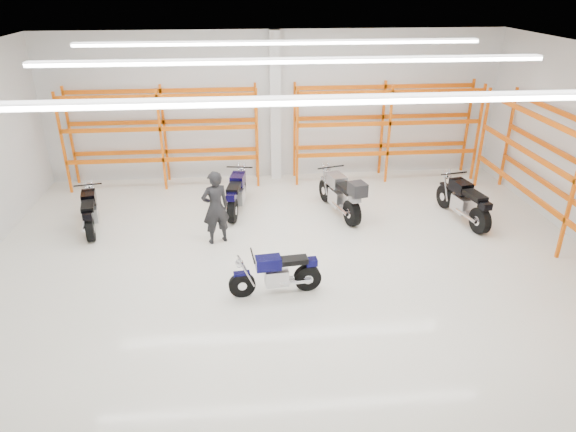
{
  "coord_description": "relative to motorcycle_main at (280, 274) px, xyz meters",
  "views": [
    {
      "loc": [
        -1.05,
        -9.7,
        5.88
      ],
      "look_at": [
        -0.1,
        0.5,
        1.08
      ],
      "focal_mm": 32.0,
      "sensor_mm": 36.0,
      "label": 1
    }
  ],
  "objects": [
    {
      "name": "ground",
      "position": [
        0.4,
        0.86,
        -0.44
      ],
      "size": [
        14.0,
        14.0,
        0.0
      ],
      "primitive_type": "plane",
      "color": "silver",
      "rests_on": "ground"
    },
    {
      "name": "room_shell",
      "position": [
        0.4,
        0.88,
        2.85
      ],
      "size": [
        14.02,
        12.02,
        4.51
      ],
      "color": "silver",
      "rests_on": "ground"
    },
    {
      "name": "motorcycle_main",
      "position": [
        0.0,
        0.0,
        0.0
      ],
      "size": [
        1.9,
        0.63,
        0.93
      ],
      "color": "black",
      "rests_on": "ground"
    },
    {
      "name": "motorcycle_back_a",
      "position": [
        -4.54,
        3.32,
        0.04
      ],
      "size": [
        0.74,
        2.06,
        1.02
      ],
      "color": "black",
      "rests_on": "ground"
    },
    {
      "name": "motorcycle_back_b",
      "position": [
        -0.86,
        4.11,
        0.07
      ],
      "size": [
        0.81,
        2.2,
        1.08
      ],
      "color": "black",
      "rests_on": "ground"
    },
    {
      "name": "motorcycle_back_c",
      "position": [
        1.94,
        3.55,
        0.17
      ],
      "size": [
        1.03,
        2.42,
        1.26
      ],
      "color": "black",
      "rests_on": "ground"
    },
    {
      "name": "motorcycle_back_d",
      "position": [
        5.07,
        2.93,
        0.09
      ],
      "size": [
        0.79,
        2.29,
        1.13
      ],
      "color": "black",
      "rests_on": "ground"
    },
    {
      "name": "standing_man",
      "position": [
        -1.34,
        2.35,
        0.47
      ],
      "size": [
        0.78,
        0.64,
        1.82
      ],
      "primitive_type": "imported",
      "rotation": [
        0.0,
        0.0,
        3.5
      ],
      "color": "black",
      "rests_on": "ground"
    },
    {
      "name": "structural_column",
      "position": [
        0.4,
        6.68,
        1.81
      ],
      "size": [
        0.32,
        0.32,
        4.5
      ],
      "primitive_type": "cube",
      "color": "white",
      "rests_on": "ground"
    },
    {
      "name": "pallet_racking_back_left",
      "position": [
        -3.0,
        6.34,
        1.35
      ],
      "size": [
        5.67,
        0.87,
        3.0
      ],
      "color": "orange",
      "rests_on": "ground"
    },
    {
      "name": "pallet_racking_back_right",
      "position": [
        3.8,
        6.34,
        1.35
      ],
      "size": [
        5.67,
        0.87,
        3.0
      ],
      "color": "orange",
      "rests_on": "ground"
    }
  ]
}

